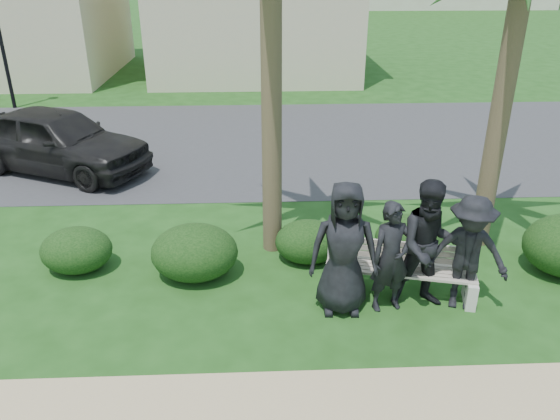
# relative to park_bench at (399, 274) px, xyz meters

# --- Properties ---
(ground) EXTENTS (160.00, 160.00, 0.00)m
(ground) POSITION_rel_park_bench_xyz_m (-1.03, -0.61, -0.34)
(ground) COLOR #1A4012
(ground) RESTS_ON ground
(footpath) EXTENTS (30.00, 1.60, 0.01)m
(footpath) POSITION_rel_park_bench_xyz_m (-1.03, -2.41, -0.34)
(footpath) COLOR tan
(footpath) RESTS_ON ground
(asphalt_street) EXTENTS (160.00, 8.00, 0.01)m
(asphalt_street) POSITION_rel_park_bench_xyz_m (-1.03, 7.39, -0.34)
(asphalt_street) COLOR #2D2D30
(asphalt_street) RESTS_ON ground
(park_bench) EXTENTS (2.27, 0.99, 0.76)m
(park_bench) POSITION_rel_park_bench_xyz_m (0.00, 0.00, 0.00)
(park_bench) COLOR #A6988B
(park_bench) RESTS_ON ground
(man_a) EXTENTS (0.98, 0.67, 1.93)m
(man_a) POSITION_rel_park_bench_xyz_m (-0.89, -0.33, 0.62)
(man_a) COLOR black
(man_a) RESTS_ON ground
(man_b) EXTENTS (0.67, 0.52, 1.63)m
(man_b) POSITION_rel_park_bench_xyz_m (-0.23, -0.33, 0.47)
(man_b) COLOR black
(man_b) RESTS_ON ground
(man_c) EXTENTS (0.93, 0.73, 1.90)m
(man_c) POSITION_rel_park_bench_xyz_m (0.30, -0.27, 0.61)
(man_c) COLOR black
(man_c) RESTS_ON ground
(man_d) EXTENTS (1.25, 0.96, 1.71)m
(man_d) POSITION_rel_park_bench_xyz_m (0.82, -0.35, 0.51)
(man_d) COLOR black
(man_d) RESTS_ON ground
(hedge_a) EXTENTS (1.11, 0.92, 0.73)m
(hedge_a) POSITION_rel_park_bench_xyz_m (-4.93, 0.92, 0.02)
(hedge_a) COLOR black
(hedge_a) RESTS_ON ground
(hedge_b) EXTENTS (1.34, 1.11, 0.87)m
(hedge_b) POSITION_rel_park_bench_xyz_m (-3.04, 0.64, 0.10)
(hedge_b) COLOR black
(hedge_b) RESTS_ON ground
(hedge_c) EXTENTS (1.07, 0.89, 0.70)m
(hedge_c) POSITION_rel_park_bench_xyz_m (-1.24, 1.07, 0.01)
(hedge_c) COLOR black
(hedge_c) RESTS_ON ground
(hedge_d) EXTENTS (1.18, 0.97, 0.77)m
(hedge_d) POSITION_rel_park_bench_xyz_m (0.45, 1.05, 0.04)
(hedge_d) COLOR black
(hedge_d) RESTS_ON ground
(car_a) EXTENTS (4.71, 3.44, 1.49)m
(car_a) POSITION_rel_park_bench_xyz_m (-6.60, 5.39, 0.40)
(car_a) COLOR black
(car_a) RESTS_ON ground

